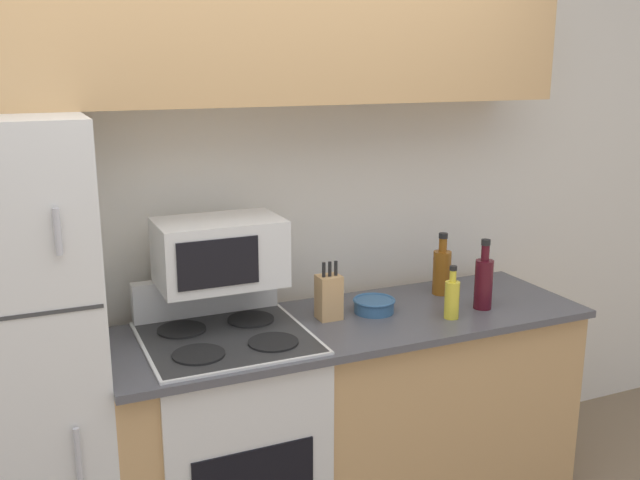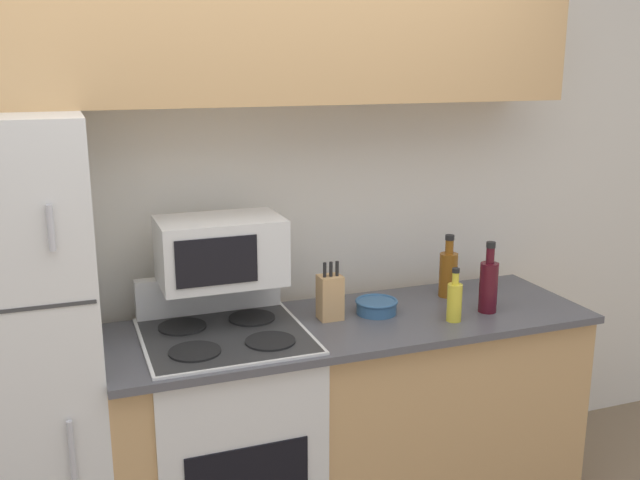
{
  "view_description": "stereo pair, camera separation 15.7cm",
  "coord_description": "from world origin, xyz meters",
  "px_view_note": "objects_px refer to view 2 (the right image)",
  "views": [
    {
      "loc": [
        -0.87,
        -2.15,
        1.92
      ],
      "look_at": [
        0.19,
        0.27,
        1.26
      ],
      "focal_mm": 40.0,
      "sensor_mm": 36.0,
      "label": 1
    },
    {
      "loc": [
        -0.73,
        -2.21,
        1.92
      ],
      "look_at": [
        0.19,
        0.27,
        1.26
      ],
      "focal_mm": 40.0,
      "sensor_mm": 36.0,
      "label": 2
    }
  ],
  "objects_px": {
    "microwave": "(220,250)",
    "knife_block": "(330,297)",
    "stove": "(229,439)",
    "bowl": "(376,306)",
    "bottle_cooking_spray": "(454,300)",
    "bottle_whiskey": "(448,272)",
    "bottle_wine_red": "(489,285)"
  },
  "relations": [
    {
      "from": "stove",
      "to": "knife_block",
      "type": "relative_size",
      "value": 4.45
    },
    {
      "from": "microwave",
      "to": "bottle_cooking_spray",
      "type": "relative_size",
      "value": 2.16
    },
    {
      "from": "microwave",
      "to": "bottle_cooking_spray",
      "type": "height_order",
      "value": "microwave"
    },
    {
      "from": "microwave",
      "to": "knife_block",
      "type": "height_order",
      "value": "microwave"
    },
    {
      "from": "bowl",
      "to": "bottle_cooking_spray",
      "type": "relative_size",
      "value": 0.81
    },
    {
      "from": "knife_block",
      "to": "bottle_cooking_spray",
      "type": "distance_m",
      "value": 0.5
    },
    {
      "from": "bowl",
      "to": "bottle_whiskey",
      "type": "distance_m",
      "value": 0.41
    },
    {
      "from": "knife_block",
      "to": "bowl",
      "type": "distance_m",
      "value": 0.21
    },
    {
      "from": "bottle_cooking_spray",
      "to": "bottle_whiskey",
      "type": "height_order",
      "value": "bottle_whiskey"
    },
    {
      "from": "knife_block",
      "to": "bottle_whiskey",
      "type": "bearing_deg",
      "value": 8.34
    },
    {
      "from": "microwave",
      "to": "knife_block",
      "type": "distance_m",
      "value": 0.48
    },
    {
      "from": "knife_block",
      "to": "bowl",
      "type": "xyz_separation_m",
      "value": [
        0.2,
        -0.01,
        -0.06
      ]
    },
    {
      "from": "bowl",
      "to": "bottle_whiskey",
      "type": "xyz_separation_m",
      "value": [
        0.39,
        0.09,
        0.08
      ]
    },
    {
      "from": "microwave",
      "to": "bottle_wine_red",
      "type": "bearing_deg",
      "value": -12.7
    },
    {
      "from": "stove",
      "to": "bottle_whiskey",
      "type": "distance_m",
      "value": 1.18
    },
    {
      "from": "bottle_wine_red",
      "to": "bottle_whiskey",
      "type": "xyz_separation_m",
      "value": [
        -0.05,
        0.23,
        -0.01
      ]
    },
    {
      "from": "bowl",
      "to": "bottle_cooking_spray",
      "type": "bearing_deg",
      "value": -36.32
    },
    {
      "from": "stove",
      "to": "bottle_wine_red",
      "type": "distance_m",
      "value": 1.23
    },
    {
      "from": "stove",
      "to": "bottle_wine_red",
      "type": "relative_size",
      "value": 3.59
    },
    {
      "from": "knife_block",
      "to": "bottle_wine_red",
      "type": "xyz_separation_m",
      "value": [
        0.65,
        -0.15,
        0.02
      ]
    },
    {
      "from": "stove",
      "to": "bottle_cooking_spray",
      "type": "distance_m",
      "value": 1.05
    },
    {
      "from": "knife_block",
      "to": "bottle_cooking_spray",
      "type": "xyz_separation_m",
      "value": [
        0.46,
        -0.19,
        -0.01
      ]
    },
    {
      "from": "stove",
      "to": "bottle_cooking_spray",
      "type": "relative_size",
      "value": 4.9
    },
    {
      "from": "knife_block",
      "to": "bottle_whiskey",
      "type": "distance_m",
      "value": 0.6
    },
    {
      "from": "stove",
      "to": "bottle_wine_red",
      "type": "height_order",
      "value": "bottle_wine_red"
    },
    {
      "from": "bowl",
      "to": "microwave",
      "type": "bearing_deg",
      "value": 170.93
    },
    {
      "from": "stove",
      "to": "bottle_whiskey",
      "type": "relative_size",
      "value": 3.85
    },
    {
      "from": "stove",
      "to": "bowl",
      "type": "bearing_deg",
      "value": 3.19
    },
    {
      "from": "bowl",
      "to": "stove",
      "type": "bearing_deg",
      "value": -176.81
    },
    {
      "from": "microwave",
      "to": "bottle_wine_red",
      "type": "xyz_separation_m",
      "value": [
        1.07,
        -0.24,
        -0.19
      ]
    },
    {
      "from": "microwave",
      "to": "bottle_cooking_spray",
      "type": "xyz_separation_m",
      "value": [
        0.88,
        -0.29,
        -0.22
      ]
    },
    {
      "from": "stove",
      "to": "bowl",
      "type": "height_order",
      "value": "stove"
    }
  ]
}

